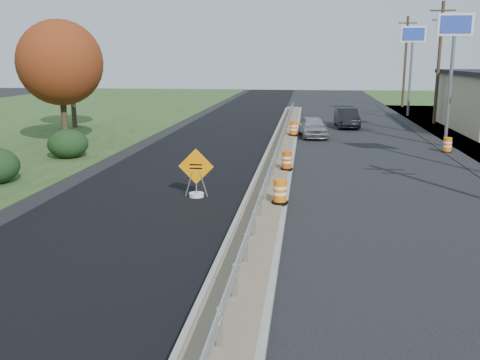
# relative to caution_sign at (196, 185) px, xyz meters

# --- Properties ---
(ground) EXTENTS (140.00, 140.00, 0.00)m
(ground) POSITION_rel_caution_sign_xyz_m (2.67, 1.14, -0.47)
(ground) COLOR black
(ground) RESTS_ON ground
(milled_overlay) EXTENTS (7.20, 120.00, 0.01)m
(milled_overlay) POSITION_rel_caution_sign_xyz_m (-1.73, 11.14, -0.47)
(milled_overlay) COLOR black
(milled_overlay) RESTS_ON ground
(median) EXTENTS (1.60, 55.00, 0.23)m
(median) POSITION_rel_caution_sign_xyz_m (2.67, 9.14, -0.36)
(median) COLOR gray
(median) RESTS_ON ground
(guardrail) EXTENTS (0.10, 46.15, 0.72)m
(guardrail) POSITION_rel_caution_sign_xyz_m (2.67, 10.14, 0.26)
(guardrail) COLOR silver
(guardrail) RESTS_ON median
(pylon_sign_mid) EXTENTS (2.20, 0.30, 7.90)m
(pylon_sign_mid) POSITION_rel_caution_sign_xyz_m (13.17, 17.14, 6.00)
(pylon_sign_mid) COLOR slate
(pylon_sign_mid) RESTS_ON ground
(pylon_sign_north) EXTENTS (2.20, 0.30, 7.90)m
(pylon_sign_north) POSITION_rel_caution_sign_xyz_m (13.17, 31.14, 6.00)
(pylon_sign_north) COLOR slate
(pylon_sign_north) RESTS_ON ground
(utility_pole_nmid) EXTENTS (1.90, 0.26, 9.40)m
(utility_pole_nmid) POSITION_rel_caution_sign_xyz_m (14.17, 25.14, 4.46)
(utility_pole_nmid) COLOR #473523
(utility_pole_nmid) RESTS_ON ground
(utility_pole_north) EXTENTS (1.90, 0.26, 9.40)m
(utility_pole_north) POSITION_rel_caution_sign_xyz_m (14.17, 40.14, 4.46)
(utility_pole_north) COLOR #473523
(utility_pole_north) RESTS_ON ground
(hedge_north) EXTENTS (2.09, 2.09, 1.52)m
(hedge_north) POSITION_rel_caution_sign_xyz_m (-8.33, 7.14, 0.29)
(hedge_north) COLOR black
(hedge_north) RESTS_ON ground
(tree_near_red) EXTENTS (4.95, 4.95, 7.35)m
(tree_near_red) POSITION_rel_caution_sign_xyz_m (-10.33, 11.14, 4.39)
(tree_near_red) COLOR #473523
(tree_near_red) RESTS_ON ground
(tree_near_back) EXTENTS (4.29, 4.29, 6.37)m
(tree_near_back) POSITION_rel_caution_sign_xyz_m (-13.33, 19.14, 3.74)
(tree_near_back) COLOR #473523
(tree_near_back) RESTS_ON ground
(caution_sign) EXTENTS (1.34, 0.56, 1.85)m
(caution_sign) POSITION_rel_caution_sign_xyz_m (0.00, 0.00, 0.00)
(caution_sign) COLOR white
(caution_sign) RESTS_ON ground
(barrel_median_near) EXTENTS (0.57, 0.57, 0.84)m
(barrel_median_near) POSITION_rel_caution_sign_xyz_m (3.22, -1.34, 0.16)
(barrel_median_near) COLOR black
(barrel_median_near) RESTS_ON median
(barrel_median_mid) EXTENTS (0.56, 0.56, 0.81)m
(barrel_median_mid) POSITION_rel_caution_sign_xyz_m (3.22, 4.46, 0.15)
(barrel_median_mid) COLOR black
(barrel_median_mid) RESTS_ON median
(barrel_median_far) EXTENTS (0.63, 0.63, 0.92)m
(barrel_median_far) POSITION_rel_caution_sign_xyz_m (3.22, 15.48, 0.20)
(barrel_median_far) COLOR black
(barrel_median_far) RESTS_ON median
(barrel_shoulder_near) EXTENTS (0.57, 0.57, 0.83)m
(barrel_shoulder_near) POSITION_rel_caution_sign_xyz_m (11.87, 11.40, -0.07)
(barrel_shoulder_near) COLOR black
(barrel_shoulder_near) RESTS_ON ground
(car_silver) EXTENTS (2.17, 4.23, 1.38)m
(car_silver) POSITION_rel_caution_sign_xyz_m (4.47, 16.47, 0.22)
(car_silver) COLOR #ABAAAF
(car_silver) RESTS_ON ground
(car_dark_mid) EXTENTS (1.79, 4.43, 1.43)m
(car_dark_mid) POSITION_rel_caution_sign_xyz_m (7.06, 21.98, 0.24)
(car_dark_mid) COLOR black
(car_dark_mid) RESTS_ON ground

